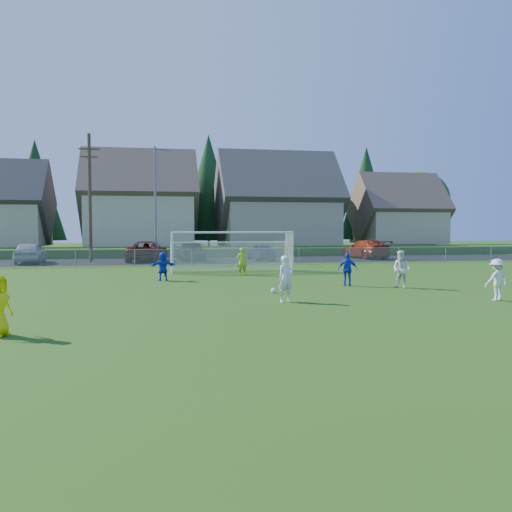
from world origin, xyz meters
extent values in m
plane|color=#193D0C|center=(0.00, 0.00, 0.00)|extent=(160.00, 160.00, 0.00)
plane|color=black|center=(0.00, 27.50, 0.01)|extent=(60.00, 60.00, 0.00)
cube|color=#1E420F|center=(0.00, 35.00, 0.40)|extent=(70.00, 6.00, 0.80)
sphere|color=white|center=(0.17, 4.98, 0.11)|extent=(0.22, 0.22, 0.22)
imported|color=silver|center=(0.02, 2.32, 0.86)|extent=(0.73, 0.60, 1.71)
imported|color=silver|center=(6.25, 5.67, 0.85)|extent=(1.01, 1.05, 1.70)
imported|color=silver|center=(7.94, 1.18, 0.79)|extent=(1.07, 0.69, 1.57)
imported|color=#1431C2|center=(4.20, 7.01, 0.78)|extent=(0.99, 0.65, 1.56)
imported|color=#1431C2|center=(-4.28, 11.21, 0.74)|extent=(1.44, 0.70, 1.49)
imported|color=#A2CC18|center=(0.25, 13.50, 0.80)|extent=(0.59, 0.40, 1.59)
imported|color=#ACB0B4|center=(-13.89, 26.49, 0.82)|extent=(2.22, 4.91, 1.64)
imported|color=#4C0C08|center=(-5.15, 27.12, 0.81)|extent=(3.45, 6.14, 1.62)
imported|color=black|center=(-1.67, 27.14, 0.75)|extent=(2.18, 5.19, 1.50)
imported|color=#132044|center=(4.14, 26.89, 0.70)|extent=(1.80, 4.14, 1.39)
imported|color=maroon|center=(13.64, 27.70, 0.81)|extent=(3.01, 5.85, 1.62)
cylinder|color=white|center=(-3.65, 15.00, 1.22)|extent=(0.12, 0.12, 2.44)
cylinder|color=white|center=(3.65, 15.00, 1.22)|extent=(0.12, 0.12, 2.44)
cylinder|color=white|center=(0.00, 15.00, 2.44)|extent=(7.30, 0.12, 0.12)
cylinder|color=white|center=(-3.65, 16.80, 0.90)|extent=(0.08, 0.08, 1.80)
cylinder|color=white|center=(3.65, 16.80, 0.90)|extent=(0.08, 0.08, 1.80)
cylinder|color=white|center=(0.00, 16.80, 1.80)|extent=(7.30, 0.08, 0.08)
cube|color=silver|center=(0.00, 16.80, 0.90)|extent=(7.30, 0.02, 1.80)
cube|color=silver|center=(-3.65, 15.90, 1.22)|extent=(0.02, 1.80, 2.44)
cube|color=silver|center=(3.65, 15.90, 1.22)|extent=(0.02, 1.80, 2.44)
cube|color=silver|center=(0.00, 15.90, 2.44)|extent=(7.30, 1.80, 0.02)
cube|color=gray|center=(0.00, 22.00, 1.18)|extent=(52.00, 0.03, 0.03)
cube|color=gray|center=(0.00, 22.00, 0.60)|extent=(52.00, 0.02, 1.14)
cylinder|color=gray|center=(0.00, 22.00, 0.60)|extent=(0.06, 0.06, 1.20)
cylinder|color=slate|center=(-4.50, 26.00, 4.50)|extent=(0.18, 0.18, 9.00)
cylinder|color=slate|center=(-4.00, 26.00, 8.80)|extent=(1.20, 0.12, 0.12)
cube|color=slate|center=(-3.40, 26.00, 8.75)|extent=(0.36, 0.18, 0.12)
cylinder|color=#473321|center=(-9.50, 27.00, 5.00)|extent=(0.26, 0.26, 10.00)
cube|color=#473321|center=(-9.50, 27.00, 8.80)|extent=(1.60, 0.10, 0.10)
cube|color=#473321|center=(-9.50, 27.00, 8.20)|extent=(1.30, 0.10, 0.10)
cube|color=#C6B58E|center=(-6.00, 43.00, 3.55)|extent=(11.00, 9.00, 5.50)
pyramid|color=brown|center=(-6.00, 43.00, 11.26)|extent=(12.10, 9.90, 4.96)
cube|color=tan|center=(9.00, 42.00, 3.30)|extent=(12.00, 10.00, 5.00)
pyramid|color=#4C473F|center=(9.00, 42.00, 11.32)|extent=(13.20, 11.00, 5.52)
cube|color=tan|center=(24.00, 43.00, 2.80)|extent=(9.00, 8.00, 4.00)
pyramid|color=brown|center=(24.00, 43.00, 9.21)|extent=(9.90, 8.80, 4.41)
cylinder|color=#382616|center=(-18.00, 50.00, 0.60)|extent=(0.30, 0.30, 1.20)
cone|color=#143819|center=(-18.00, 50.00, 7.05)|extent=(6.76, 6.76, 11.70)
cylinder|color=#382616|center=(-8.00, 51.00, 0.60)|extent=(0.30, 0.30, 1.20)
cone|color=#143819|center=(-8.00, 51.00, 6.60)|extent=(6.24, 6.24, 10.80)
cylinder|color=#382616|center=(2.00, 48.00, 0.60)|extent=(0.30, 0.30, 1.20)
cone|color=#143819|center=(2.00, 48.00, 7.50)|extent=(7.28, 7.28, 12.60)
cylinder|color=#382616|center=(12.00, 50.00, 1.98)|extent=(0.36, 0.36, 3.96)
sphere|color=#2B5B19|center=(12.00, 50.00, 6.82)|extent=(8.36, 8.36, 8.36)
cylinder|color=#382616|center=(22.00, 48.00, 0.60)|extent=(0.30, 0.30, 1.20)
cone|color=#143819|center=(22.00, 48.00, 7.05)|extent=(6.76, 6.76, 11.70)
cylinder|color=#382616|center=(30.00, 49.00, 1.80)|extent=(0.36, 0.36, 3.60)
sphere|color=#2B5B19|center=(30.00, 49.00, 6.20)|extent=(7.60, 7.60, 7.60)
camera|label=1|loc=(-4.87, -17.02, 2.79)|focal=38.00mm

